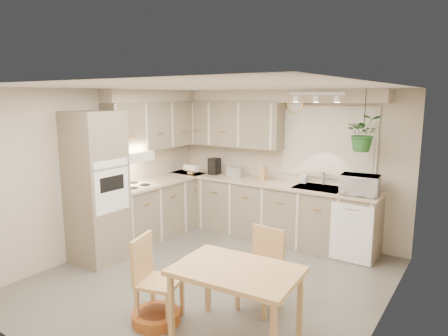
{
  "coord_description": "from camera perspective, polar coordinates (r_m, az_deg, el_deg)",
  "views": [
    {
      "loc": [
        2.78,
        -3.84,
        2.28
      ],
      "look_at": [
        -0.17,
        0.55,
        1.34
      ],
      "focal_mm": 32.0,
      "sensor_mm": 36.0,
      "label": 1
    }
  ],
  "objects": [
    {
      "name": "counter_left",
      "position": [
        6.64,
        -9.32,
        -1.87
      ],
      "size": [
        0.64,
        1.89,
        0.04
      ],
      "primitive_type": "cube",
      "color": "#D0B098",
      "rests_on": "base_cab_left"
    },
    {
      "name": "base_cab_left",
      "position": [
        6.76,
        -9.27,
        -5.76
      ],
      "size": [
        0.6,
        1.85,
        0.9
      ],
      "primitive_type": "cube",
      "color": "gray",
      "rests_on": "floor"
    },
    {
      "name": "chair_back",
      "position": [
        4.47,
        5.06,
        -14.35
      ],
      "size": [
        0.43,
        0.43,
        0.88
      ],
      "primitive_type": "cube",
      "rotation": [
        0.0,
        0.0,
        3.1
      ],
      "color": "tan",
      "rests_on": "floor"
    },
    {
      "name": "wall_front",
      "position": [
        3.46,
        -23.03,
        -9.0
      ],
      "size": [
        4.0,
        0.04,
        2.4
      ],
      "primitive_type": "cube",
      "color": "beige",
      "rests_on": "floor"
    },
    {
      "name": "knife_block",
      "position": [
        6.58,
        5.63,
        -0.76
      ],
      "size": [
        0.1,
        0.1,
        0.22
      ],
      "primitive_type": "cube",
      "rotation": [
        0.0,
        0.0,
        -0.04
      ],
      "color": "tan",
      "rests_on": "counter_back"
    },
    {
      "name": "sink",
      "position": [
        6.17,
        13.36,
        -3.13
      ],
      "size": [
        0.7,
        0.48,
        0.1
      ],
      "primitive_type": "cube",
      "color": "#9FA2A6",
      "rests_on": "counter_back"
    },
    {
      "name": "soap_bottle",
      "position": [
        6.4,
        11.3,
        -1.76
      ],
      "size": [
        0.11,
        0.22,
        0.1
      ],
      "primitive_type": "imported",
      "rotation": [
        0.0,
        0.0,
        0.04
      ],
      "color": "white",
      "rests_on": "counter_back"
    },
    {
      "name": "microwave",
      "position": [
        5.85,
        18.86,
        -2.0
      ],
      "size": [
        0.54,
        0.33,
        0.34
      ],
      "primitive_type": "imported",
      "rotation": [
        0.0,
        0.0,
        0.11
      ],
      "color": "white",
      "rests_on": "counter_back"
    },
    {
      "name": "braided_rug",
      "position": [
        5.54,
        -1.75,
        -14.18
      ],
      "size": [
        1.35,
        1.15,
        0.01
      ],
      "primitive_type": "ellipsoid",
      "rotation": [
        0.0,
        0.0,
        0.27
      ],
      "color": "black",
      "rests_on": "floor"
    },
    {
      "name": "coffee_maker",
      "position": [
        7.02,
        -1.38,
        0.26
      ],
      "size": [
        0.17,
        0.2,
        0.28
      ],
      "primitive_type": "cube",
      "rotation": [
        0.0,
        0.0,
        0.05
      ],
      "color": "black",
      "rests_on": "counter_back"
    },
    {
      "name": "wall_clock",
      "position": [
        6.47,
        10.08,
        9.04
      ],
      "size": [
        0.3,
        0.03,
        0.3
      ],
      "primitive_type": "cylinder",
      "rotation": [
        1.57,
        0.0,
        0.0
      ],
      "color": "gold",
      "rests_on": "wall_back"
    },
    {
      "name": "base_cab_back",
      "position": [
        6.64,
        5.89,
        -5.98
      ],
      "size": [
        3.6,
        0.6,
        0.9
      ],
      "primitive_type": "cube",
      "color": "gray",
      "rests_on": "floor"
    },
    {
      "name": "soffit_back",
      "position": [
        6.51,
        6.82,
        10.18
      ],
      "size": [
        3.6,
        0.3,
        0.2
      ],
      "primitive_type": "cube",
      "color": "beige",
      "rests_on": "wall_back"
    },
    {
      "name": "wall_oven_face",
      "position": [
        5.54,
        -15.7,
        -3.15
      ],
      "size": [
        0.02,
        0.56,
        0.58
      ],
      "primitive_type": "cube",
      "color": "white",
      "rests_on": "oven_stack"
    },
    {
      "name": "toaster",
      "position": [
        6.81,
        1.65,
        -0.56
      ],
      "size": [
        0.28,
        0.17,
        0.16
      ],
      "primitive_type": "cube",
      "rotation": [
        0.0,
        0.0,
        0.04
      ],
      "color": "#9FA2A6",
      "rests_on": "counter_back"
    },
    {
      "name": "soffit_left",
      "position": [
        6.7,
        -9.94,
        10.1
      ],
      "size": [
        0.3,
        2.0,
        0.2
      ],
      "primitive_type": "cube",
      "color": "beige",
      "rests_on": "wall_left"
    },
    {
      "name": "floor",
      "position": [
        5.26,
        -1.84,
        -15.61
      ],
      "size": [
        4.2,
        4.2,
        0.0
      ],
      "primitive_type": "plane",
      "color": "#656159",
      "rests_on": "ground"
    },
    {
      "name": "upper_cab_back",
      "position": [
        6.91,
        0.7,
        6.31
      ],
      "size": [
        2.0,
        0.35,
        0.75
      ],
      "primitive_type": "cube",
      "color": "gray",
      "rests_on": "wall_back"
    },
    {
      "name": "range_hood",
      "position": [
        6.17,
        -13.17,
        1.6
      ],
      "size": [
        0.4,
        0.6,
        0.14
      ],
      "primitive_type": "cube",
      "color": "white",
      "rests_on": "upper_cab_left"
    },
    {
      "name": "oven_stack",
      "position": [
        5.78,
        -17.76,
        -2.7
      ],
      "size": [
        0.65,
        0.65,
        2.1
      ],
      "primitive_type": "cube",
      "color": "gray",
      "rests_on": "floor"
    },
    {
      "name": "upper_cab_left",
      "position": [
        6.7,
        -9.66,
        6.04
      ],
      "size": [
        0.35,
        2.0,
        0.75
      ],
      "primitive_type": "cube",
      "color": "gray",
      "rests_on": "wall_left"
    },
    {
      "name": "hanging_plant",
      "position": [
        5.75,
        19.29,
        4.18
      ],
      "size": [
        0.62,
        0.64,
        0.39
      ],
      "primitive_type": "imported",
      "rotation": [
        0.0,
        0.0,
        0.41
      ],
      "color": "#276127",
      "rests_on": "ceiling"
    },
    {
      "name": "window_frame",
      "position": [
        6.31,
        14.52,
        3.57
      ],
      "size": [
        1.5,
        0.02,
        1.1
      ],
      "primitive_type": "cube",
      "color": "beige",
      "rests_on": "wall_back"
    },
    {
      "name": "cooktop",
      "position": [
        6.23,
        -12.88,
        -2.55
      ],
      "size": [
        0.52,
        0.58,
        0.02
      ],
      "primitive_type": "cube",
      "color": "white",
      "rests_on": "counter_left"
    },
    {
      "name": "chair_left",
      "position": [
        4.27,
        -9.21,
        -15.51
      ],
      "size": [
        0.52,
        0.52,
        0.9
      ],
      "primitive_type": "cube",
      "rotation": [
        0.0,
        0.0,
        -1.28
      ],
      "color": "tan",
      "rests_on": "floor"
    },
    {
      "name": "counter_back",
      "position": [
        6.52,
        5.92,
        -2.02
      ],
      "size": [
        3.64,
        0.64,
        0.04
      ],
      "primitive_type": "cube",
      "color": "#D0B098",
      "rests_on": "base_cab_back"
    },
    {
      "name": "wall_back",
      "position": [
        6.65,
        8.74,
        0.61
      ],
      "size": [
        4.0,
        0.04,
        2.4
      ],
      "primitive_type": "cube",
      "color": "beige",
      "rests_on": "floor"
    },
    {
      "name": "wall_right",
      "position": [
        4.07,
        21.72,
        -6.08
      ],
      "size": [
        0.04,
        4.2,
        2.4
      ],
      "primitive_type": "cube",
      "color": "beige",
      "rests_on": "floor"
    },
    {
      "name": "wall_left",
      "position": [
        6.23,
        -17.0,
        -0.35
      ],
      "size": [
        0.04,
        4.2,
        2.4
      ],
      "primitive_type": "cube",
      "color": "beige",
      "rests_on": "floor"
    },
    {
      "name": "pet_bed",
      "position": [
        4.43,
        -9.66,
        -20.25
      ],
      "size": [
        0.5,
        0.5,
        0.11
      ],
      "primitive_type": "cylinder",
      "rotation": [
        0.0,
        0.0,
        -0.02
      ],
      "color": "#C05E26",
      "rests_on": "floor"
    },
    {
      "name": "track_light_bar",
      "position": [
        5.78,
        13.05,
        10.31
      ],
      "size": [
        0.8,
        0.04,
        0.04
      ],
      "primitive_type": "cube",
      "color": "white",
      "rests_on": "ceiling"
    },
    {
      "name": "dishwasher_front",
      "position": [
        5.84,
        17.65,
        -8.95
      ],
      "size": [
        0.58,
        0.02,
        0.83
      ],
      "primitive_type": "cube",
      "color": "white",
      "rests_on": "base_cab_back"
    },
    {
      "name": "window_blinds",
      "position": [
        6.3,
        14.49,
        3.56
      ],
      "size": [
        1.4,
        0.02,
        1.0
      ],
      "primitive_type": "cube",
      "color": "white",
      "rests_on": "wall_back"
    },
    {
      "name": "dining_table",
      "position": [
        3.96,
        1.73,
        -18.93
      ],
      "size": [
        1.2,
        0.85,
        0.72
      ],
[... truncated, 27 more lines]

